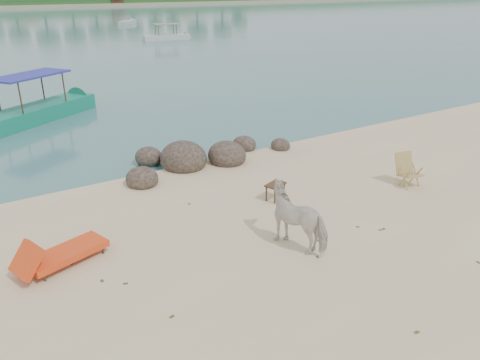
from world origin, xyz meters
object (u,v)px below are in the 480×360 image
object	(u,v)px
side_table	(275,193)
lounge_chair	(66,250)
boat_near	(31,82)
deck_chair	(411,172)
boulders	(196,158)
cow	(300,218)

from	to	relation	value
side_table	lounge_chair	world-z (taller)	lounge_chair
lounge_chair	boat_near	bearing A→B (deg)	64.85
boat_near	deck_chair	bearing A→B (deg)	-93.49
lounge_chair	deck_chair	distance (m)	9.53
deck_chair	lounge_chair	bearing A→B (deg)	-174.99
boat_near	boulders	bearing A→B (deg)	-101.95
deck_chair	side_table	bearing A→B (deg)	172.97
boulders	boat_near	size ratio (longest dim) A/B	0.93
cow	lounge_chair	xyz separation A→B (m)	(-4.62, 2.05, -0.38)
side_table	lounge_chair	xyz separation A→B (m)	(-5.58, -0.15, 0.08)
boulders	deck_chair	world-z (taller)	deck_chair
lounge_chair	side_table	bearing A→B (deg)	-15.79
lounge_chair	deck_chair	size ratio (longest dim) A/B	2.20
boulders	lounge_chair	xyz separation A→B (m)	(-5.05, -3.79, 0.10)
cow	lounge_chair	distance (m)	5.06
boulders	side_table	size ratio (longest dim) A/B	10.93
boulders	cow	xyz separation A→B (m)	(-0.44, -5.84, 0.48)
cow	lounge_chair	bearing A→B (deg)	-42.17
cow	lounge_chair	world-z (taller)	cow
cow	deck_chair	xyz separation A→B (m)	(4.84, 0.85, -0.21)
boat_near	side_table	bearing A→B (deg)	-105.56
side_table	boulders	bearing A→B (deg)	78.23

